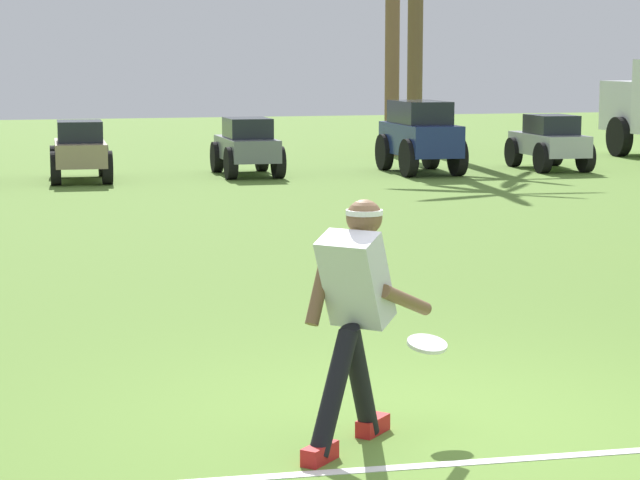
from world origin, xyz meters
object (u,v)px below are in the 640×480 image
Objects in this scene: parked_car_slot_c at (80,150)px; frisbee_in_flight at (427,344)px; parked_car_slot_e at (420,135)px; parked_car_slot_d at (247,146)px; parked_car_slot_f at (549,141)px; frisbee_thrower at (355,309)px.

frisbee_in_flight is at bearing -87.67° from parked_car_slot_c.
parked_car_slot_c is 6.54m from parked_car_slot_e.
parked_car_slot_d and parked_car_slot_f have the same top height.
parked_car_slot_c is at bearing 178.81° from parked_car_slot_f.
frisbee_thrower is at bearing -100.37° from parked_car_slot_d.
parked_car_slot_e is at bearing -1.50° from parked_car_slot_c.
frisbee_thrower is 0.63× the size of parked_car_slot_c.
frisbee_thrower is 4.80× the size of frisbee_in_flight.
parked_car_slot_f is (9.30, -0.19, 0.00)m from parked_car_slot_c.
frisbee_thrower is 17.43m from parked_car_slot_e.
frisbee_thrower reaches higher than parked_car_slot_d.
parked_car_slot_d is 3.40m from parked_car_slot_e.
frisbee_in_flight is 0.12× the size of parked_car_slot_e.
parked_car_slot_c is at bearing -175.70° from parked_car_slot_d.
frisbee_in_flight is at bearing -98.71° from parked_car_slot_d.
parked_car_slot_f is (8.64, 15.96, 0.06)m from frisbee_in_flight.
parked_car_slot_d is (3.17, 0.24, 0.00)m from parked_car_slot_c.
frisbee_in_flight is 16.17m from parked_car_slot_c.
parked_car_slot_c is at bearing 92.33° from frisbee_in_flight.
parked_car_slot_c and parked_car_slot_f have the same top height.
parked_car_slot_d is (2.51, 16.39, 0.06)m from frisbee_in_flight.
parked_car_slot_d is at bearing 4.30° from parked_car_slot_c.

